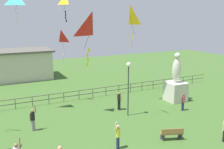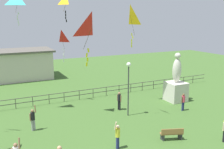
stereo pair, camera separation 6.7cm
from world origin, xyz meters
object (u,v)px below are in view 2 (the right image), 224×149
park_bench (172,134)px  kite_1 (67,1)px  lamppost (128,77)px  kite_6 (61,38)px  statue_monument (176,86)px  person_3 (118,135)px  kite_5 (130,16)px  person_4 (183,101)px  kite_4 (18,1)px  kite_2 (92,27)px  person_2 (119,100)px  person_0 (33,118)px

park_bench → kite_1: (-4.61, 7.27, 8.67)m
lamppost → kite_6: kite_6 is taller
statue_monument → person_3: size_ratio=2.58×
lamppost → park_bench: lamppost is taller
statue_monument → kite_5: kite_5 is taller
lamppost → person_4: (4.87, -1.11, -2.37)m
kite_6 → kite_4: bearing=-173.2°
lamppost → statue_monument: bearing=12.4°
kite_4 → kite_5: (7.19, -5.48, -1.16)m
statue_monument → park_bench: 8.60m
person_4 → kite_2: (-10.38, -4.99, 6.59)m
kite_4 → kite_6: bearing=6.8°
kite_5 → kite_6: size_ratio=1.07×
person_4 → kite_6: bearing=143.3°
kite_2 → kite_4: (-1.91, 11.08, 1.72)m
park_bench → person_3: 3.79m
person_2 → kite_6: 7.56m
person_4 → kite_4: 16.04m
person_0 → kite_5: size_ratio=0.59×
statue_monument → person_4: statue_monument is taller
statue_monument → person_3: statue_monument is taller
person_3 → kite_4: kite_4 is taller
kite_6 → person_3: bearing=-86.6°
park_bench → person_2: 6.58m
person_0 → person_3: (4.22, -4.97, -0.02)m
kite_1 → kite_6: size_ratio=0.70×
lamppost → park_bench: size_ratio=2.89×
person_2 → kite_6: bearing=134.4°
lamppost → kite_2: size_ratio=1.79×
person_4 → kite_4: size_ratio=0.62×
kite_6 → kite_5: bearing=-58.3°
lamppost → person_3: bearing=-126.4°
person_4 → kite_6: size_ratio=0.52×
person_2 → kite_1: size_ratio=0.78×
kite_5 → kite_4: bearing=142.7°
person_4 → lamppost: bearing=167.2°
kite_1 → statue_monument: bearing=-4.9°
kite_4 → person_2: bearing=-25.3°
kite_5 → kite_6: bearing=121.7°
kite_1 → kite_4: bearing=139.3°
kite_6 → person_0: bearing=-126.5°
kite_4 → person_4: bearing=-26.4°
lamppost → kite_6: bearing=125.7°
person_3 → person_4: size_ratio=1.19×
person_0 → kite_4: 9.39m
statue_monument → kite_6: bearing=157.8°
person_2 → kite_5: kite_5 is taller
statue_monument → person_4: size_ratio=3.07×
kite_1 → kite_5: kite_1 is taller
person_2 → person_4: bearing=-27.8°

